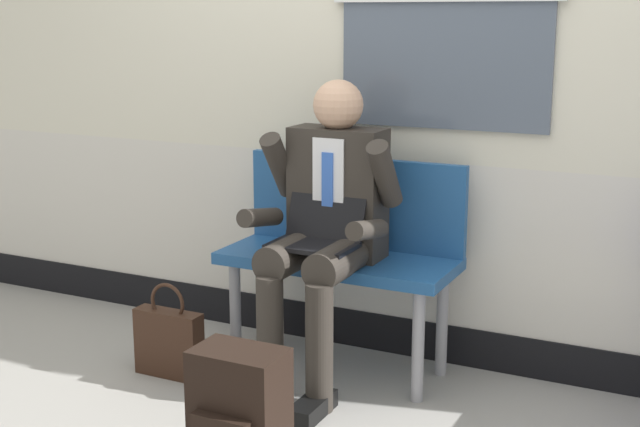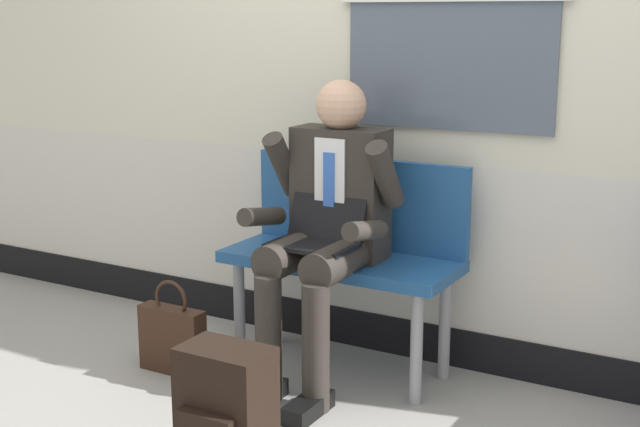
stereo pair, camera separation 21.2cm
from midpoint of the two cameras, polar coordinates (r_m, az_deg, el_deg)
The scene contains 6 objects.
ground_plane at distance 3.68m, azimuth -1.96°, elevation -11.70°, with size 18.00×18.00×0.00m, color gray.
station_wall at distance 3.90m, azimuth 2.30°, elevation 11.29°, with size 5.13×0.16×2.87m.
bench_with_person at distance 3.79m, azimuth 0.00°, elevation -2.05°, with size 1.02×0.42×0.92m.
person_seated at distance 3.59m, azimuth -1.39°, elevation -0.71°, with size 0.57×0.70×1.27m.
backpack at distance 2.98m, azimuth -7.43°, elevation -13.19°, with size 0.30×0.23×0.47m.
handbag at distance 3.87m, azimuth -11.43°, elevation -8.21°, with size 0.31×0.09×0.42m.
Camera 1 is at (1.50, -3.00, 1.53)m, focal length 48.91 mm.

